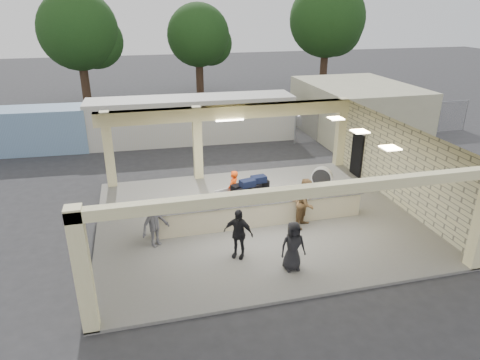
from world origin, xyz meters
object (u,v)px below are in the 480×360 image
object	(u,v)px
luggage_cart	(250,195)
passenger_b	(238,233)
drum_fan	(322,177)
container_blue	(0,132)
passenger_a	(306,203)
baggage_counter	(260,212)
passenger_d	(293,246)
passenger_c	(155,224)
container_white	(192,119)
car_dark	(264,109)
car_white_b	(364,111)
car_white_a	(322,115)
baggage_handler	(233,190)

from	to	relation	value
luggage_cart	passenger_b	world-z (taller)	passenger_b
drum_fan	container_blue	bearing A→B (deg)	-176.17
passenger_a	baggage_counter	bearing A→B (deg)	118.95
passenger_d	container_blue	distance (m)	18.99
passenger_c	container_white	bearing A→B (deg)	42.80
passenger_c	passenger_b	bearing A→B (deg)	-61.07
car_dark	container_blue	bearing A→B (deg)	101.12
baggage_counter	passenger_b	xyz separation A→B (m)	(-1.33, -1.97, 0.37)
car_white_b	car_white_a	bearing A→B (deg)	118.30
luggage_cart	passenger_b	distance (m)	3.20
passenger_c	car_white_a	world-z (taller)	passenger_c
luggage_cart	passenger_c	bearing A→B (deg)	-175.04
car_white_a	car_dark	xyz separation A→B (m)	(-3.38, 2.89, 0.02)
drum_fan	passenger_d	bearing A→B (deg)	-86.67
car_dark	drum_fan	bearing A→B (deg)	170.98
passenger_a	container_white	xyz separation A→B (m)	(-2.47, 12.12, 0.29)
baggage_handler	passenger_a	size ratio (longest dim) A/B	0.86
luggage_cart	container_blue	distance (m)	15.81
luggage_cart	passenger_a	distance (m)	2.31
passenger_a	passenger_c	distance (m)	5.50
drum_fan	container_white	distance (m)	10.14
passenger_b	passenger_c	world-z (taller)	passenger_b
passenger_a	drum_fan	bearing A→B (deg)	13.84
container_blue	container_white	bearing A→B (deg)	1.48
passenger_c	container_blue	distance (m)	14.66
car_white_b	container_white	xyz separation A→B (m)	(-12.48, -1.50, 0.57)
drum_fan	container_blue	distance (m)	17.87
passenger_d	container_blue	bearing A→B (deg)	129.34
baggage_counter	luggage_cart	world-z (taller)	luggage_cart
passenger_a	container_blue	xyz separation A→B (m)	(-13.20, 12.39, 0.18)
baggage_counter	luggage_cart	xyz separation A→B (m)	(-0.11, 1.00, 0.29)
container_white	car_white_b	bearing A→B (deg)	8.75
baggage_counter	car_white_b	xyz separation A→B (m)	(11.62, 13.09, 0.18)
car_white_a	container_white	distance (m)	9.46
drum_fan	passenger_c	xyz separation A→B (m)	(-7.53, -3.14, 0.29)
drum_fan	container_blue	xyz separation A→B (m)	(-15.23, 9.33, 0.58)
passenger_b	car_white_a	world-z (taller)	passenger_b
luggage_cart	passenger_c	xyz separation A→B (m)	(-3.78, -1.61, 0.07)
luggage_cart	drum_fan	bearing A→B (deg)	4.05
passenger_d	car_white_b	xyz separation A→B (m)	(11.47, 16.15, -0.15)
baggage_counter	drum_fan	bearing A→B (deg)	34.74
passenger_c	passenger_d	xyz separation A→B (m)	(4.04, -2.45, -0.03)
baggage_counter	container_white	distance (m)	11.64
passenger_b	container_white	bearing A→B (deg)	121.28
passenger_d	container_white	size ratio (longest dim) A/B	0.13
baggage_counter	passenger_d	world-z (taller)	passenger_d
passenger_a	passenger_b	world-z (taller)	passenger_a
baggage_counter	car_white_a	xyz separation A→B (m)	(8.44, 13.18, 0.05)
baggage_counter	luggage_cart	bearing A→B (deg)	96.30
passenger_b	car_white_b	bearing A→B (deg)	82.54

